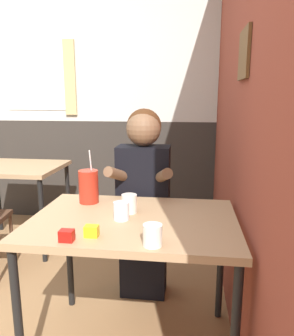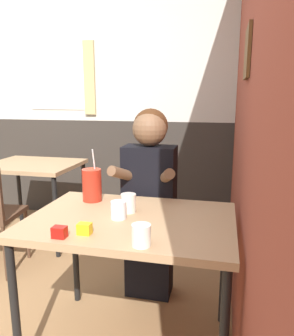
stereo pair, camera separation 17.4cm
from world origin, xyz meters
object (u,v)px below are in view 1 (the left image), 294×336
background_table (15,175)px  cocktail_pitcher (89,186)px  main_table (134,231)px  person_seated (144,198)px

background_table → cocktail_pitcher: cocktail_pitcher is taller
background_table → cocktail_pitcher: bearing=-43.6°
cocktail_pitcher → main_table: bearing=-36.3°
person_seated → cocktail_pitcher: person_seated is taller
main_table → person_seated: (-0.02, 0.53, 0.01)m
person_seated → main_table: bearing=-87.6°
background_table → person_seated: (1.26, -0.63, 0.03)m
main_table → cocktail_pitcher: bearing=143.7°
background_table → main_table: bearing=-42.0°
main_table → background_table: bearing=138.0°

